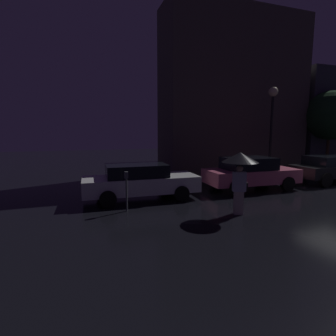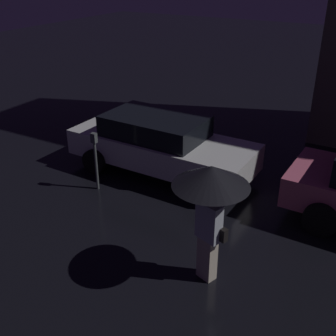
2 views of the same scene
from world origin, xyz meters
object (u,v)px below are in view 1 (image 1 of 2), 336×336
parking_meter (126,187)px  street_lamp_near (272,110)px  parked_car_white (140,181)px  parked_car_black (329,168)px  pedestrian_with_umbrella (240,164)px  parked_car_pink (250,173)px

parking_meter → street_lamp_near: size_ratio=0.27×
parked_car_white → parked_car_black: (10.14, 0.11, 0.02)m
pedestrian_with_umbrella → parked_car_pink: bearing=68.0°
parked_car_pink → parked_car_black: size_ratio=1.08×
parked_car_pink → parked_car_black: 4.92m
parked_car_pink → parked_car_black: parked_car_pink is taller
parked_car_white → parked_car_pink: 5.23m
street_lamp_near → parked_car_pink: bearing=-143.4°
parked_car_white → pedestrian_with_umbrella: (2.61, -2.95, 0.94)m
parked_car_black → street_lamp_near: street_lamp_near is taller
street_lamp_near → parked_car_black: bearing=-43.4°
parked_car_white → parked_car_black: bearing=2.3°
parked_car_pink → street_lamp_near: size_ratio=0.85×
parked_car_white → street_lamp_near: 8.84m
parked_car_white → street_lamp_near: bearing=16.6°
parking_meter → parked_car_white: bearing=61.7°
parked_car_black → street_lamp_near: size_ratio=0.79×
parked_car_white → parked_car_black: 10.14m
parked_car_pink → pedestrian_with_umbrella: size_ratio=2.13×
parked_car_white → parking_meter: 1.67m
pedestrian_with_umbrella → parking_meter: bearing=175.4°
parked_car_black → parking_meter: size_ratio=2.97×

